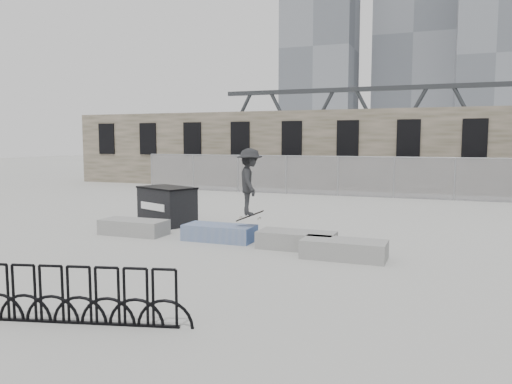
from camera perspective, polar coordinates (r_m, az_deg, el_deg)
ground at (r=13.81m, az=-1.33°, el=-5.83°), size 120.00×120.00×0.00m
stone_wall at (r=29.21m, az=10.87°, el=4.75°), size 36.00×2.58×4.50m
chainlink_fence at (r=25.59m, az=9.34°, el=1.88°), size 22.06×0.06×2.02m
planter_far_left at (r=15.41m, az=-13.79°, el=-3.84°), size 2.00×0.90×0.45m
planter_center_left at (r=14.12m, az=-4.20°, el=-4.58°), size 2.00×0.90×0.45m
planter_center_right at (r=13.10m, az=4.65°, el=-5.41°), size 2.00×0.90×0.45m
planter_offset at (r=12.17m, az=10.02°, el=-6.36°), size 2.00×0.90×0.45m
dumpster at (r=16.98m, az=-10.13°, el=-1.52°), size 2.23×1.84×1.27m
bike_rack at (r=8.27m, az=-19.54°, el=-11.16°), size 3.49×0.94×0.90m
skyline_towers at (r=108.01m, az=18.05°, el=15.26°), size 58.00×28.00×48.00m
truss_bridge at (r=67.70m, az=25.25°, el=6.51°), size 70.00×3.00×9.80m
skateboarder at (r=13.63m, az=-0.72°, el=1.17°), size 1.14×1.36×2.03m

